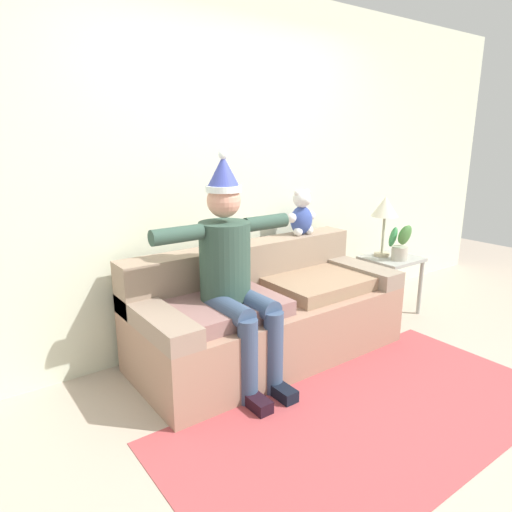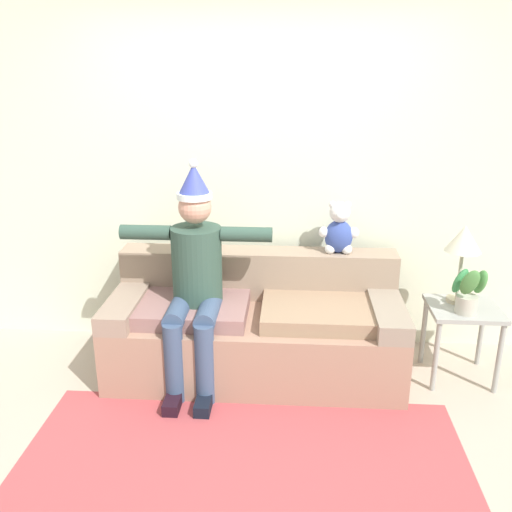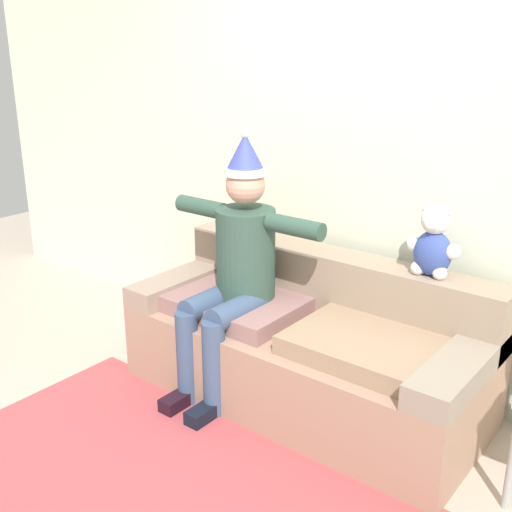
{
  "view_description": "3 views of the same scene",
  "coord_description": "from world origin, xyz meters",
  "px_view_note": "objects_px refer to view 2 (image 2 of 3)",
  "views": [
    {
      "loc": [
        -1.95,
        -1.49,
        1.62
      ],
      "look_at": [
        -0.16,
        0.94,
        0.81
      ],
      "focal_mm": 31.83,
      "sensor_mm": 36.0,
      "label": 1
    },
    {
      "loc": [
        0.25,
        -2.55,
        2.1
      ],
      "look_at": [
        0.0,
        0.98,
        0.88
      ],
      "focal_mm": 39.04,
      "sensor_mm": 36.0,
      "label": 2
    },
    {
      "loc": [
        1.76,
        -1.66,
        1.97
      ],
      "look_at": [
        -0.19,
        0.8,
        0.89
      ],
      "focal_mm": 43.92,
      "sensor_mm": 36.0,
      "label": 3
    }
  ],
  "objects_px": {
    "potted_plant": "(468,291)",
    "table_lamp": "(464,243)",
    "side_table": "(463,320)",
    "person_seated": "(195,274)",
    "couch": "(256,327)",
    "teddy_bear": "(339,230)"
  },
  "relations": [
    {
      "from": "potted_plant",
      "to": "table_lamp",
      "type": "bearing_deg",
      "value": 94.2
    },
    {
      "from": "side_table",
      "to": "person_seated",
      "type": "bearing_deg",
      "value": -175.97
    },
    {
      "from": "potted_plant",
      "to": "person_seated",
      "type": "bearing_deg",
      "value": -178.91
    },
    {
      "from": "couch",
      "to": "table_lamp",
      "type": "height_order",
      "value": "table_lamp"
    },
    {
      "from": "couch",
      "to": "person_seated",
      "type": "height_order",
      "value": "person_seated"
    },
    {
      "from": "side_table",
      "to": "potted_plant",
      "type": "height_order",
      "value": "potted_plant"
    },
    {
      "from": "person_seated",
      "to": "teddy_bear",
      "type": "distance_m",
      "value": 1.08
    },
    {
      "from": "person_seated",
      "to": "side_table",
      "type": "xyz_separation_m",
      "value": [
        1.82,
        0.13,
        -0.33
      ]
    },
    {
      "from": "person_seated",
      "to": "couch",
      "type": "bearing_deg",
      "value": 21.95
    },
    {
      "from": "teddy_bear",
      "to": "side_table",
      "type": "bearing_deg",
      "value": -19.45
    },
    {
      "from": "potted_plant",
      "to": "teddy_bear",
      "type": "bearing_deg",
      "value": 154.61
    },
    {
      "from": "teddy_bear",
      "to": "person_seated",
      "type": "bearing_deg",
      "value": -156.32
    },
    {
      "from": "teddy_bear",
      "to": "side_table",
      "type": "distance_m",
      "value": 1.05
    },
    {
      "from": "teddy_bear",
      "to": "table_lamp",
      "type": "distance_m",
      "value": 0.84
    },
    {
      "from": "person_seated",
      "to": "potted_plant",
      "type": "bearing_deg",
      "value": 1.09
    },
    {
      "from": "table_lamp",
      "to": "side_table",
      "type": "bearing_deg",
      "value": -69.73
    },
    {
      "from": "person_seated",
      "to": "side_table",
      "type": "bearing_deg",
      "value": 4.03
    },
    {
      "from": "teddy_bear",
      "to": "potted_plant",
      "type": "height_order",
      "value": "teddy_bear"
    },
    {
      "from": "teddy_bear",
      "to": "table_lamp",
      "type": "relative_size",
      "value": 0.7
    },
    {
      "from": "person_seated",
      "to": "side_table",
      "type": "relative_size",
      "value": 2.84
    },
    {
      "from": "couch",
      "to": "teddy_bear",
      "type": "relative_size",
      "value": 5.29
    },
    {
      "from": "person_seated",
      "to": "side_table",
      "type": "distance_m",
      "value": 1.86
    }
  ]
}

